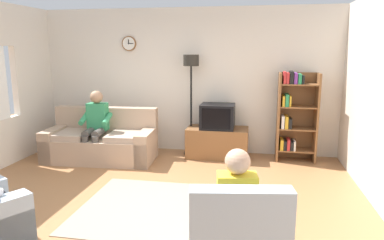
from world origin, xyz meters
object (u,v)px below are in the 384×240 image
(armchair_near_bookshelf, at_px, (236,239))
(floor_lamp, at_px, (191,77))
(tv, at_px, (218,116))
(couch, at_px, (101,142))
(bookshelf, at_px, (294,114))
(person_on_couch, at_px, (96,122))
(person_in_right_armchair, at_px, (235,202))
(tv_stand, at_px, (217,142))

(armchair_near_bookshelf, bearing_deg, floor_lamp, 106.80)
(tv, bearing_deg, couch, -166.49)
(bookshelf, relative_size, person_on_couch, 1.27)
(bookshelf, relative_size, person_in_right_armchair, 1.41)
(tv, distance_m, armchair_near_bookshelf, 3.37)
(couch, relative_size, tv_stand, 1.77)
(floor_lamp, relative_size, armchair_near_bookshelf, 1.86)
(couch, distance_m, tv_stand, 2.09)
(person_on_couch, bearing_deg, floor_lamp, 24.83)
(bookshelf, bearing_deg, armchair_near_bookshelf, -103.40)
(tv_stand, relative_size, tv, 1.83)
(couch, xyz_separation_m, person_in_right_armchair, (2.53, -2.72, 0.29))
(person_in_right_armchair, bearing_deg, floor_lamp, 107.00)
(person_on_couch, relative_size, person_in_right_armchair, 1.11)
(armchair_near_bookshelf, relative_size, person_on_couch, 0.80)
(armchair_near_bookshelf, bearing_deg, person_on_couch, 133.81)
(tv_stand, xyz_separation_m, floor_lamp, (-0.50, 0.10, 1.18))
(bookshelf, distance_m, person_in_right_armchair, 3.40)
(bookshelf, bearing_deg, tv_stand, -177.00)
(couch, xyz_separation_m, tv, (2.02, 0.49, 0.45))
(bookshelf, distance_m, floor_lamp, 1.94)
(person_on_couch, bearing_deg, tv, 16.14)
(bookshelf, bearing_deg, person_on_couch, -168.50)
(armchair_near_bookshelf, height_order, person_on_couch, person_on_couch)
(tv_stand, xyz_separation_m, tv, (0.00, -0.02, 0.49))
(couch, bearing_deg, person_on_couch, -108.39)
(tv_stand, distance_m, floor_lamp, 1.29)
(floor_lamp, xyz_separation_m, person_on_couch, (-1.55, -0.72, -0.75))
(bookshelf, bearing_deg, person_in_right_armchair, -103.97)
(tv_stand, relative_size, floor_lamp, 0.59)
(tv_stand, distance_m, person_on_couch, 2.19)
(armchair_near_bookshelf, height_order, person_in_right_armchair, person_in_right_armchair)
(person_on_couch, distance_m, person_in_right_armchair, 3.66)
(tv, bearing_deg, bookshelf, 4.05)
(couch, height_order, tv_stand, couch)
(floor_lamp, height_order, person_in_right_armchair, floor_lamp)
(floor_lamp, bearing_deg, tv, -13.74)
(couch, xyz_separation_m, tv_stand, (2.02, 0.51, -0.04))
(person_in_right_armchair, bearing_deg, bookshelf, 76.03)
(bookshelf, height_order, armchair_near_bookshelf, bookshelf)
(armchair_near_bookshelf, bearing_deg, person_in_right_armchair, 99.02)
(couch, distance_m, person_on_couch, 0.40)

